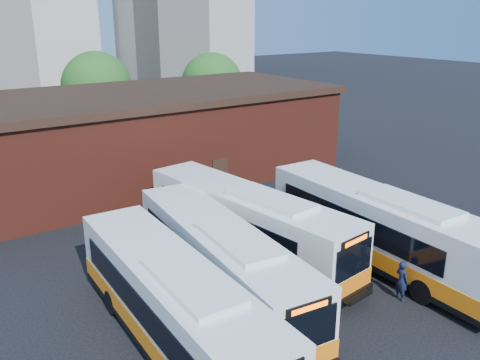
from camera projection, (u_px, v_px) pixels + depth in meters
ground at (336, 293)px, 22.11m from camera, size 220.00×220.00×0.00m
bus_west at (174, 308)px, 18.11m from camera, size 3.13×12.89×3.48m
bus_midwest at (221, 265)px, 21.22m from camera, size 3.92×12.90×3.47m
bus_mideast at (248, 226)px, 25.03m from camera, size 4.26×13.34×3.58m
bus_east at (379, 230)px, 24.40m from camera, size 3.24×13.62×3.69m
transit_worker at (402, 280)px, 21.40m from camera, size 0.51×0.70×1.78m
depot_building at (140, 135)px, 36.70m from camera, size 28.60×12.60×6.40m
tree_mid at (97, 86)px, 48.15m from camera, size 6.56×6.56×8.36m
tree_east at (212, 84)px, 51.86m from camera, size 6.24×6.24×7.96m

